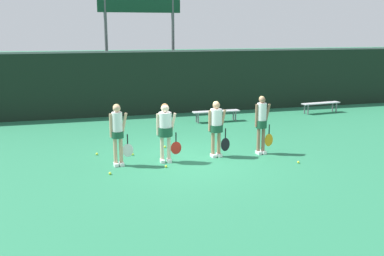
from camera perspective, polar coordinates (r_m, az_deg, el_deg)
ground_plane at (r=12.96m, az=-0.10°, el=-3.96°), size 140.00×140.00×0.00m
fence_windscreen at (r=19.52m, az=-5.74°, el=5.74°), size 60.00×0.08×2.78m
scoreboard at (r=21.18m, az=-6.69°, el=14.90°), size 3.77×0.15×5.87m
bench_courtside at (r=18.11m, az=3.08°, el=2.01°), size 1.94×0.38×0.44m
bench_far at (r=20.76m, az=16.04°, el=2.93°), size 1.87×0.54×0.47m
player_0 at (r=12.27m, az=-9.41°, el=-0.26°), size 0.62×0.33×1.71m
player_1 at (r=12.46m, az=-3.39°, el=0.07°), size 0.70×0.41×1.67m
player_2 at (r=13.01m, az=3.11°, el=0.50°), size 0.67×0.40×1.64m
player_3 at (r=13.44m, az=8.84°, el=0.92°), size 0.60×0.32×1.75m
tennis_ball_0 at (r=11.78m, az=-10.37°, el=-5.69°), size 0.07×0.07×0.07m
tennis_ball_1 at (r=12.18m, az=-3.31°, el=-4.90°), size 0.07×0.07×0.07m
tennis_ball_2 at (r=14.18m, az=-3.46°, el=-2.40°), size 0.07×0.07×0.07m
tennis_ball_3 at (r=13.65m, az=-11.99°, el=-3.24°), size 0.07×0.07×0.07m
tennis_ball_4 at (r=13.44m, az=-7.54°, el=-3.32°), size 0.07×0.07×0.07m
tennis_ball_5 at (r=12.90m, az=13.36°, el=-4.24°), size 0.07×0.07×0.07m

